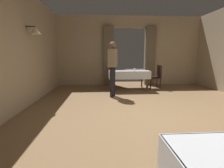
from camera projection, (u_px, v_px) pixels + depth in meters
name	position (u px, v px, depth m)	size (l,w,h in m)	color
ground	(161.00, 117.00, 3.54)	(10.08, 10.08, 0.00)	olive
wall_back	(129.00, 51.00, 7.41)	(6.40, 0.27, 3.00)	tan
dining_table_mid	(128.00, 73.00, 6.42)	(1.50, 1.02, 0.75)	brown
chair_mid_right	(156.00, 76.00, 6.61)	(0.44, 0.44, 0.93)	black
glass_mid_a	(114.00, 69.00, 6.23)	(0.07, 0.07, 0.10)	silver
glass_mid_b	(135.00, 69.00, 6.16)	(0.07, 0.07, 0.10)	silver
person_waiter_by_doorway	(113.00, 65.00, 5.21)	(0.33, 0.41, 1.72)	black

